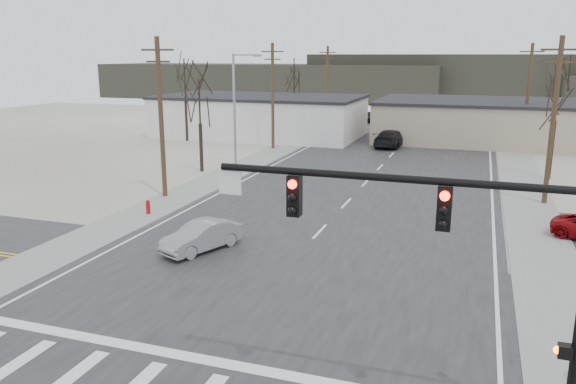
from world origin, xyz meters
The scene contains 25 objects.
ground centered at (0.00, 0.00, 0.00)m, with size 140.00×140.00×0.00m, color silver.
main_road centered at (0.00, 15.00, 0.02)m, with size 18.00×110.00×0.05m, color black.
cross_road centered at (0.00, 0.00, 0.02)m, with size 90.00×10.00×0.04m, color black.
sidewalk_left centered at (-10.60, 20.00, 0.03)m, with size 3.00×90.00×0.06m, color gray.
sidewalk_right centered at (10.60, 20.00, 0.03)m, with size 3.00×90.00×0.06m, color gray.
traffic_signal_mast centered at (7.89, -6.20, 4.67)m, with size 8.95×0.43×7.20m.
fire_hydrant centered at (-10.20, 8.00, 0.45)m, with size 0.24×0.24×0.87m.
building_left_far centered at (-16.00, 40.00, 2.26)m, with size 22.30×12.30×4.50m.
building_right_far centered at (10.00, 44.00, 2.15)m, with size 26.30×14.30×4.30m.
upole_left_b centered at (-11.50, 12.00, 5.22)m, with size 2.20×0.30×10.00m.
upole_left_c centered at (-11.50, 32.00, 5.22)m, with size 2.20×0.30×10.00m.
upole_left_d centered at (-11.50, 52.00, 5.22)m, with size 2.20×0.30×10.00m.
upole_right_a centered at (11.50, 18.00, 5.22)m, with size 2.20×0.30×10.00m.
upole_right_b centered at (11.50, 40.00, 5.22)m, with size 2.20×0.30×10.00m.
streetlight_main centered at (-10.80, 22.00, 5.09)m, with size 2.40×0.25×9.00m.
tree_left_near centered at (-13.00, 20.00, 5.23)m, with size 3.30×3.30×7.35m.
tree_right_mid centered at (12.50, 26.00, 5.93)m, with size 3.74×3.74×8.33m.
tree_left_far centered at (-14.00, 46.00, 6.28)m, with size 3.96×3.96×8.82m.
tree_right_far centered at (15.00, 52.00, 5.58)m, with size 3.52×3.52×7.84m.
tree_left_mid centered at (-22.00, 34.00, 6.28)m, with size 3.96×3.96×8.82m.
hill_left centered at (-35.00, 92.00, 3.50)m, with size 70.00×18.00×7.00m, color #333026.
hill_center centered at (15.00, 96.00, 4.50)m, with size 80.00×18.00×9.00m, color #333026.
sedan_crossing centered at (-4.44, 3.49, 0.72)m, with size 1.42×4.08×1.34m, color gray.
car_far_a centered at (-0.80, 36.74, 0.89)m, with size 2.35×5.78×1.68m, color black.
car_far_b centered at (-6.82, 57.03, 0.75)m, with size 1.67×4.14×1.41m, color black.
Camera 1 is at (7.40, -18.65, 8.91)m, focal length 35.00 mm.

